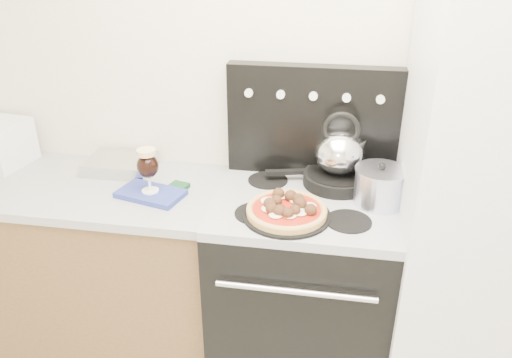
% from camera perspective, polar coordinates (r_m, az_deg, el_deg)
% --- Properties ---
extents(room_shell, '(3.52, 3.01, 2.52)m').
position_cam_1_polar(room_shell, '(1.19, -0.93, -8.31)').
color(room_shell, beige).
rests_on(room_shell, ground).
extents(base_cabinet, '(1.45, 0.60, 0.86)m').
position_cam_1_polar(base_cabinet, '(2.68, -19.40, -9.28)').
color(base_cabinet, brown).
rests_on(base_cabinet, ground).
extents(countertop, '(1.48, 0.63, 0.04)m').
position_cam_1_polar(countertop, '(2.46, -20.95, -0.69)').
color(countertop, '#A8A8A8').
rests_on(countertop, base_cabinet).
extents(stove_body, '(0.76, 0.65, 0.88)m').
position_cam_1_polar(stove_body, '(2.37, 5.12, -12.58)').
color(stove_body, black).
rests_on(stove_body, ground).
extents(cooktop, '(0.76, 0.65, 0.04)m').
position_cam_1_polar(cooktop, '(2.11, 5.61, -2.84)').
color(cooktop, '#ADADB2').
rests_on(cooktop, stove_body).
extents(backguard, '(0.76, 0.08, 0.50)m').
position_cam_1_polar(backguard, '(2.25, 6.47, 6.57)').
color(backguard, black).
rests_on(backguard, cooktop).
extents(fridge, '(0.64, 0.68, 1.90)m').
position_cam_1_polar(fridge, '(2.15, 24.58, -3.28)').
color(fridge, silver).
rests_on(fridge, ground).
extents(foil_sheet, '(0.31, 0.23, 0.06)m').
position_cam_1_polar(foil_sheet, '(2.47, -15.20, 1.61)').
color(foil_sheet, silver).
rests_on(foil_sheet, countertop).
extents(oven_mitt, '(0.31, 0.23, 0.02)m').
position_cam_1_polar(oven_mitt, '(2.20, -11.95, -1.66)').
color(oven_mitt, navy).
rests_on(oven_mitt, countertop).
extents(beer_glass, '(0.12, 0.12, 0.20)m').
position_cam_1_polar(beer_glass, '(2.16, -12.22, 0.97)').
color(beer_glass, black).
rests_on(beer_glass, oven_mitt).
extents(pizza_pan, '(0.44, 0.44, 0.01)m').
position_cam_1_polar(pizza_pan, '(1.98, 3.50, -4.12)').
color(pizza_pan, black).
rests_on(pizza_pan, cooktop).
extents(pizza, '(0.39, 0.39, 0.05)m').
position_cam_1_polar(pizza, '(1.96, 3.52, -3.41)').
color(pizza, tan).
rests_on(pizza, pizza_pan).
extents(skillet, '(0.37, 0.37, 0.05)m').
position_cam_1_polar(skillet, '(2.24, 9.27, 0.02)').
color(skillet, black).
rests_on(skillet, cooktop).
extents(tea_kettle, '(0.23, 0.23, 0.24)m').
position_cam_1_polar(tea_kettle, '(2.18, 9.54, 3.45)').
color(tea_kettle, silver).
rests_on(tea_kettle, skillet).
extents(stock_pot, '(0.23, 0.23, 0.15)m').
position_cam_1_polar(stock_pot, '(2.09, 13.92, -0.95)').
color(stock_pot, silver).
rests_on(stock_pot, cooktop).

